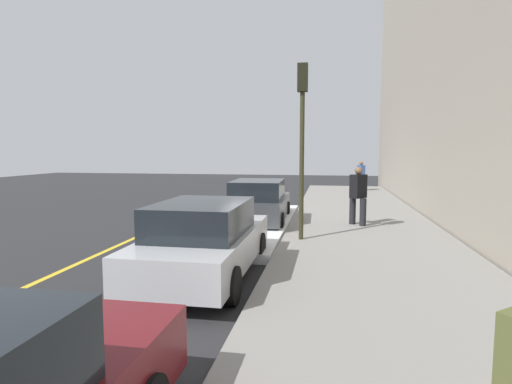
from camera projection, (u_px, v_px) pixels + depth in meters
The scene contains 9 objects.
ground_plane at pixel (262, 223), 14.01m from camera, with size 56.00×56.00×0.00m, color #28282B.
sidewalk at pixel (361, 224), 13.42m from camera, with size 28.00×4.60×0.15m, color gray.
lane_stripe_centre at pixel (173, 220), 14.56m from camera, with size 28.00×0.14×0.01m, color gold.
snow_bank_curb at pixel (279, 226), 12.98m from camera, with size 8.27×0.56×0.22m, color white.
parked_car_silver at pixel (204, 240), 7.95m from camera, with size 4.40×1.91×1.51m.
parked_car_charcoal at pixel (258, 203), 13.59m from camera, with size 4.21×1.99×1.51m.
pedestrian_black_coat at pixel (358, 194), 12.80m from camera, with size 0.58×0.56×1.83m.
pedestrian_blue_coat at pixel (361, 175), 23.87m from camera, with size 0.54×0.53×1.71m.
traffic_light_pole at pixel (302, 123), 10.53m from camera, with size 0.35×0.26×4.53m.
Camera 1 is at (-13.65, -2.21, 2.49)m, focal length 28.72 mm.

